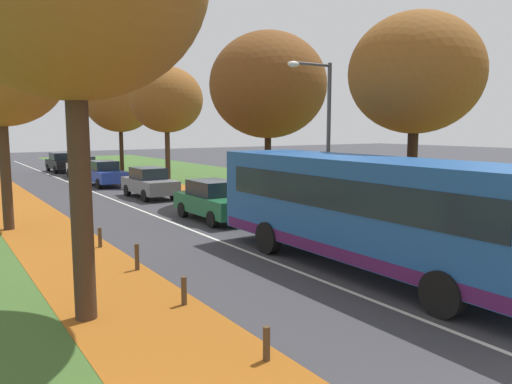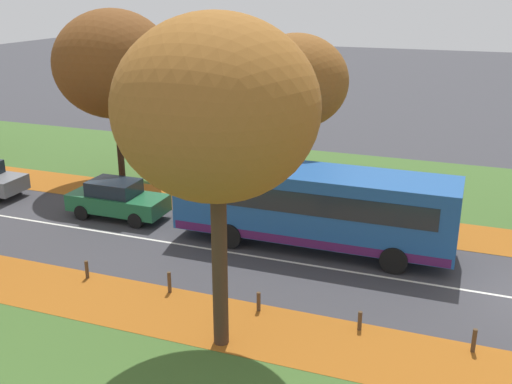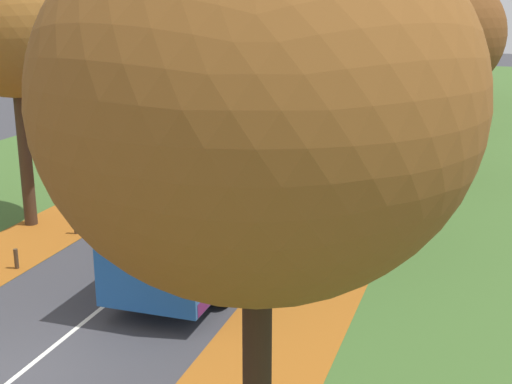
{
  "view_description": "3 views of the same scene",
  "coord_description": "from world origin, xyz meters",
  "px_view_note": "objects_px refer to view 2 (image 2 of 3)",
  "views": [
    {
      "loc": [
        -7.93,
        -1.38,
        3.78
      ],
      "look_at": [
        0.74,
        11.82,
        1.72
      ],
      "focal_mm": 35.0,
      "sensor_mm": 36.0,
      "label": 1
    },
    {
      "loc": [
        -18.6,
        2.48,
        9.34
      ],
      "look_at": [
        2.27,
        10.31,
        1.66
      ],
      "focal_mm": 42.0,
      "sensor_mm": 36.0,
      "label": 2
    },
    {
      "loc": [
        8.69,
        -10.62,
        7.62
      ],
      "look_at": [
        2.03,
        9.44,
        1.52
      ],
      "focal_mm": 50.0,
      "sensor_mm": 36.0,
      "label": 3
    }
  ],
  "objects_px": {
    "tree_right_mid": "(114,64)",
    "streetlamp_right": "(228,129)",
    "bollard_third": "(360,321)",
    "tree_left_near": "(216,109)",
    "bus": "(313,204)",
    "tree_right_near": "(296,82)",
    "car_green_lead": "(117,199)",
    "bollard_second": "(474,341)",
    "bollard_sixth": "(87,270)",
    "bollard_fourth": "(259,302)",
    "bollard_fifth": "(169,282)"
  },
  "relations": [
    {
      "from": "tree_left_near",
      "to": "bollard_fifth",
      "type": "relative_size",
      "value": 12.32
    },
    {
      "from": "tree_right_near",
      "to": "bollard_second",
      "type": "xyz_separation_m",
      "value": [
        -9.29,
        -7.92,
        -5.18
      ]
    },
    {
      "from": "tree_right_near",
      "to": "bollard_second",
      "type": "height_order",
      "value": "tree_right_near"
    },
    {
      "from": "bollard_third",
      "to": "car_green_lead",
      "type": "xyz_separation_m",
      "value": [
        5.21,
        11.4,
        0.52
      ]
    },
    {
      "from": "bollard_third",
      "to": "tree_right_near",
      "type": "bearing_deg",
      "value": 27.53
    },
    {
      "from": "bollard_fourth",
      "to": "bus",
      "type": "xyz_separation_m",
      "value": [
        5.2,
        -0.24,
        1.39
      ]
    },
    {
      "from": "bollard_fourth",
      "to": "bollard_fifth",
      "type": "relative_size",
      "value": 0.87
    },
    {
      "from": "car_green_lead",
      "to": "streetlamp_right",
      "type": "bearing_deg",
      "value": -64.61
    },
    {
      "from": "bollard_fourth",
      "to": "bollard_fifth",
      "type": "height_order",
      "value": "bollard_fifth"
    },
    {
      "from": "streetlamp_right",
      "to": "tree_right_mid",
      "type": "bearing_deg",
      "value": 70.08
    },
    {
      "from": "tree_left_near",
      "to": "streetlamp_right",
      "type": "relative_size",
      "value": 1.47
    },
    {
      "from": "car_green_lead",
      "to": "bollard_fourth",
      "type": "bearing_deg",
      "value": -122.14
    },
    {
      "from": "tree_left_near",
      "to": "bus",
      "type": "distance_m",
      "value": 8.65
    },
    {
      "from": "bollard_third",
      "to": "bollard_second",
      "type": "bearing_deg",
      "value": -90.17
    },
    {
      "from": "bollard_fifth",
      "to": "car_green_lead",
      "type": "height_order",
      "value": "car_green_lead"
    },
    {
      "from": "tree_right_near",
      "to": "bollard_third",
      "type": "distance_m",
      "value": 11.7
    },
    {
      "from": "bollard_fourth",
      "to": "bollard_sixth",
      "type": "xyz_separation_m",
      "value": [
        -0.01,
        6.16,
        0.01
      ]
    },
    {
      "from": "bollard_second",
      "to": "bollard_sixth",
      "type": "relative_size",
      "value": 1.09
    },
    {
      "from": "bollard_fifth",
      "to": "bollard_sixth",
      "type": "relative_size",
      "value": 1.13
    },
    {
      "from": "tree_right_mid",
      "to": "car_green_lead",
      "type": "xyz_separation_m",
      "value": [
        -4.55,
        -2.7,
        -4.99
      ]
    },
    {
      "from": "tree_right_near",
      "to": "car_green_lead",
      "type": "height_order",
      "value": "tree_right_near"
    },
    {
      "from": "bollard_sixth",
      "to": "car_green_lead",
      "type": "distance_m",
      "value": 5.69
    },
    {
      "from": "tree_left_near",
      "to": "bollard_fifth",
      "type": "bearing_deg",
      "value": 53.07
    },
    {
      "from": "bollard_fourth",
      "to": "car_green_lead",
      "type": "distance_m",
      "value": 9.84
    },
    {
      "from": "tree_right_mid",
      "to": "streetlamp_right",
      "type": "bearing_deg",
      "value": -109.92
    },
    {
      "from": "tree_right_mid",
      "to": "tree_right_near",
      "type": "bearing_deg",
      "value": -92.93
    },
    {
      "from": "bollard_third",
      "to": "bollard_fourth",
      "type": "height_order",
      "value": "bollard_fourth"
    },
    {
      "from": "tree_right_mid",
      "to": "bollard_third",
      "type": "distance_m",
      "value": 18.01
    },
    {
      "from": "bollard_second",
      "to": "bollard_fourth",
      "type": "xyz_separation_m",
      "value": [
        -0.01,
        6.16,
        -0.03
      ]
    },
    {
      "from": "bollard_fifth",
      "to": "streetlamp_right",
      "type": "bearing_deg",
      "value": 7.75
    },
    {
      "from": "tree_right_mid",
      "to": "bollard_fifth",
      "type": "bearing_deg",
      "value": -140.68
    },
    {
      "from": "bollard_fifth",
      "to": "bus",
      "type": "xyz_separation_m",
      "value": [
        5.12,
        -3.32,
        1.34
      ]
    },
    {
      "from": "tree_right_mid",
      "to": "streetlamp_right",
      "type": "height_order",
      "value": "tree_right_mid"
    },
    {
      "from": "tree_right_mid",
      "to": "bollard_sixth",
      "type": "distance_m",
      "value": 12.23
    },
    {
      "from": "tree_left_near",
      "to": "tree_right_mid",
      "type": "distance_m",
      "value": 15.86
    },
    {
      "from": "bollard_fifth",
      "to": "bollard_fourth",
      "type": "bearing_deg",
      "value": -91.5
    },
    {
      "from": "streetlamp_right",
      "to": "bollard_fifth",
      "type": "bearing_deg",
      "value": -172.25
    },
    {
      "from": "bollard_second",
      "to": "car_green_lead",
      "type": "relative_size",
      "value": 0.16
    },
    {
      "from": "tree_right_mid",
      "to": "bollard_third",
      "type": "xyz_separation_m",
      "value": [
        -9.76,
        -14.1,
        -5.51
      ]
    },
    {
      "from": "tree_left_near",
      "to": "bollard_second",
      "type": "xyz_separation_m",
      "value": [
        1.96,
        -6.54,
        -6.17
      ]
    },
    {
      "from": "car_green_lead",
      "to": "tree_right_mid",
      "type": "bearing_deg",
      "value": 30.67
    },
    {
      "from": "tree_right_near",
      "to": "tree_left_near",
      "type": "bearing_deg",
      "value": -173.0
    },
    {
      "from": "tree_right_near",
      "to": "bollard_fourth",
      "type": "relative_size",
      "value": 12.05
    },
    {
      "from": "tree_right_mid",
      "to": "bollard_third",
      "type": "height_order",
      "value": "tree_right_mid"
    },
    {
      "from": "tree_right_near",
      "to": "bollard_fifth",
      "type": "relative_size",
      "value": 10.51
    },
    {
      "from": "bollard_second",
      "to": "bus",
      "type": "height_order",
      "value": "bus"
    },
    {
      "from": "tree_right_near",
      "to": "bollard_third",
      "type": "relative_size",
      "value": 12.83
    },
    {
      "from": "bollard_third",
      "to": "car_green_lead",
      "type": "distance_m",
      "value": 12.55
    },
    {
      "from": "tree_right_mid",
      "to": "bus",
      "type": "xyz_separation_m",
      "value": [
        -4.57,
        -11.26,
        -4.1
      ]
    },
    {
      "from": "tree_right_near",
      "to": "bollard_fourth",
      "type": "height_order",
      "value": "tree_right_near"
    }
  ]
}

